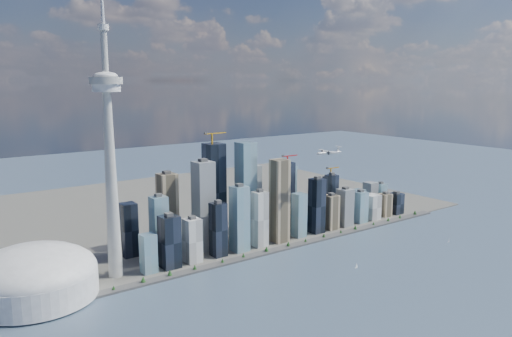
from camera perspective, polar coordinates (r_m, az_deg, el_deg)
ground at (r=882.10m, az=11.36°, el=-13.92°), size 4000.00×4000.00×0.00m
seawall at (r=1053.02m, az=1.18°, el=-9.57°), size 1100.00×22.00×4.00m
land at (r=1422.00m, az=-9.89°, el=-4.53°), size 1400.00×900.00×3.00m
shoreline_trees at (r=1050.77m, az=1.18°, el=-9.22°), size 960.53×7.20×8.80m
skyscraper_cluster at (r=1132.55m, az=0.94°, el=-4.31°), size 736.00×142.00×242.01m
needle_tower at (r=908.95m, az=-16.40°, el=2.08°), size 56.00×56.00×550.50m
dome_stadium at (r=910.94m, az=-24.01°, el=-11.15°), size 200.00×200.00×86.00m
airplane at (r=1078.82m, az=8.34°, el=1.82°), size 66.81×59.28×16.29m
sailboat_west at (r=994.68m, az=11.41°, el=-10.90°), size 7.32×2.01×10.21m
sailboat_east at (r=1201.21m, az=21.17°, el=-7.71°), size 7.39×3.60×10.27m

